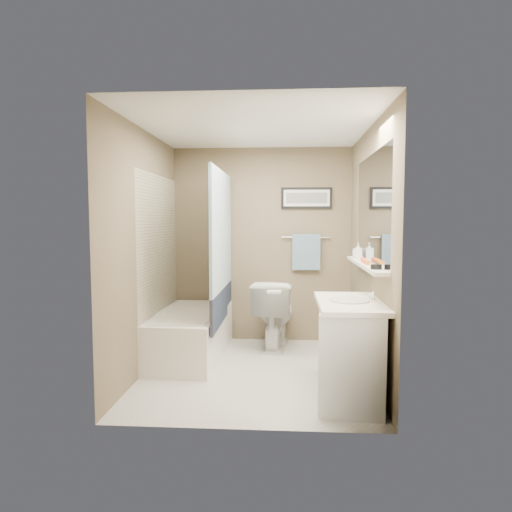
# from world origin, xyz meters

# --- Properties ---
(ground) EXTENTS (2.50, 2.50, 0.00)m
(ground) POSITION_xyz_m (0.00, 0.00, 0.00)
(ground) COLOR beige
(ground) RESTS_ON ground
(ceiling) EXTENTS (2.20, 2.50, 0.04)m
(ceiling) POSITION_xyz_m (0.00, 0.00, 2.38)
(ceiling) COLOR white
(ceiling) RESTS_ON wall_back
(wall_back) EXTENTS (2.20, 0.04, 2.40)m
(wall_back) POSITION_xyz_m (0.00, 1.23, 1.20)
(wall_back) COLOR brown
(wall_back) RESTS_ON ground
(wall_front) EXTENTS (2.20, 0.04, 2.40)m
(wall_front) POSITION_xyz_m (0.00, -1.23, 1.20)
(wall_front) COLOR brown
(wall_front) RESTS_ON ground
(wall_left) EXTENTS (0.04, 2.50, 2.40)m
(wall_left) POSITION_xyz_m (-1.08, 0.00, 1.20)
(wall_left) COLOR brown
(wall_left) RESTS_ON ground
(wall_right) EXTENTS (0.04, 2.50, 2.40)m
(wall_right) POSITION_xyz_m (1.08, 0.00, 1.20)
(wall_right) COLOR brown
(wall_right) RESTS_ON ground
(tile_surround) EXTENTS (0.02, 1.55, 2.00)m
(tile_surround) POSITION_xyz_m (-1.09, 0.50, 1.00)
(tile_surround) COLOR #BEB390
(tile_surround) RESTS_ON wall_left
(curtain_rod) EXTENTS (0.02, 1.55, 0.02)m
(curtain_rod) POSITION_xyz_m (-0.40, 0.50, 2.05)
(curtain_rod) COLOR silver
(curtain_rod) RESTS_ON wall_left
(curtain_upper) EXTENTS (0.03, 1.45, 1.28)m
(curtain_upper) POSITION_xyz_m (-0.40, 0.50, 1.40)
(curtain_upper) COLOR silver
(curtain_upper) RESTS_ON curtain_rod
(curtain_lower) EXTENTS (0.03, 1.45, 0.36)m
(curtain_lower) POSITION_xyz_m (-0.40, 0.50, 0.58)
(curtain_lower) COLOR #212B3E
(curtain_lower) RESTS_ON curtain_rod
(mirror) EXTENTS (0.02, 1.60, 1.00)m
(mirror) POSITION_xyz_m (1.09, -0.15, 1.62)
(mirror) COLOR silver
(mirror) RESTS_ON wall_right
(shelf) EXTENTS (0.12, 1.60, 0.03)m
(shelf) POSITION_xyz_m (1.04, -0.15, 1.10)
(shelf) COLOR silver
(shelf) RESTS_ON wall_right
(towel_bar) EXTENTS (0.60, 0.02, 0.02)m
(towel_bar) POSITION_xyz_m (0.55, 1.22, 1.30)
(towel_bar) COLOR silver
(towel_bar) RESTS_ON wall_back
(towel) EXTENTS (0.34, 0.05, 0.44)m
(towel) POSITION_xyz_m (0.55, 1.20, 1.12)
(towel) COLOR #8EB6CE
(towel) RESTS_ON towel_bar
(art_frame) EXTENTS (0.62, 0.02, 0.26)m
(art_frame) POSITION_xyz_m (0.55, 1.23, 1.78)
(art_frame) COLOR black
(art_frame) RESTS_ON wall_back
(art_mat) EXTENTS (0.56, 0.00, 0.20)m
(art_mat) POSITION_xyz_m (0.55, 1.22, 1.78)
(art_mat) COLOR white
(art_mat) RESTS_ON art_frame
(art_image) EXTENTS (0.50, 0.00, 0.13)m
(art_image) POSITION_xyz_m (0.55, 1.22, 1.78)
(art_image) COLOR #595959
(art_image) RESTS_ON art_mat
(door) EXTENTS (0.80, 0.02, 2.00)m
(door) POSITION_xyz_m (0.55, -1.24, 1.00)
(door) COLOR silver
(door) RESTS_ON wall_front
(door_handle) EXTENTS (0.10, 0.02, 0.02)m
(door_handle) POSITION_xyz_m (0.22, -1.19, 1.00)
(door_handle) COLOR silver
(door_handle) RESTS_ON door
(bathtub) EXTENTS (0.76, 1.53, 0.50)m
(bathtub) POSITION_xyz_m (-0.75, 0.46, 0.25)
(bathtub) COLOR white
(bathtub) RESTS_ON ground
(tub_rim) EXTENTS (0.56, 1.36, 0.02)m
(tub_rim) POSITION_xyz_m (-0.75, 0.46, 0.50)
(tub_rim) COLOR silver
(tub_rim) RESTS_ON bathtub
(toilet) EXTENTS (0.54, 0.84, 0.81)m
(toilet) POSITION_xyz_m (0.17, 0.91, 0.41)
(toilet) COLOR white
(toilet) RESTS_ON ground
(vanity) EXTENTS (0.60, 0.95, 0.80)m
(vanity) POSITION_xyz_m (0.85, -0.62, 0.40)
(vanity) COLOR white
(vanity) RESTS_ON ground
(countertop) EXTENTS (0.54, 0.96, 0.04)m
(countertop) POSITION_xyz_m (0.84, -0.62, 0.82)
(countertop) COLOR white
(countertop) RESTS_ON vanity
(sink_basin) EXTENTS (0.34, 0.34, 0.01)m
(sink_basin) POSITION_xyz_m (0.83, -0.62, 0.85)
(sink_basin) COLOR silver
(sink_basin) RESTS_ON countertop
(faucet_spout) EXTENTS (0.02, 0.02, 0.10)m
(faucet_spout) POSITION_xyz_m (1.03, -0.62, 0.89)
(faucet_spout) COLOR white
(faucet_spout) RESTS_ON countertop
(faucet_knob) EXTENTS (0.05, 0.05, 0.05)m
(faucet_knob) POSITION_xyz_m (1.03, -0.52, 0.87)
(faucet_knob) COLOR white
(faucet_knob) RESTS_ON countertop
(candle_bowl_near) EXTENTS (0.09, 0.09, 0.04)m
(candle_bowl_near) POSITION_xyz_m (1.04, -0.69, 1.14)
(candle_bowl_near) COLOR black
(candle_bowl_near) RESTS_ON shelf
(hair_brush_front) EXTENTS (0.06, 0.22, 0.04)m
(hair_brush_front) POSITION_xyz_m (1.04, -0.25, 1.14)
(hair_brush_front) COLOR orange
(hair_brush_front) RESTS_ON shelf
(hair_brush_back) EXTENTS (0.05, 0.22, 0.04)m
(hair_brush_back) POSITION_xyz_m (1.04, -0.10, 1.14)
(hair_brush_back) COLOR #E54920
(hair_brush_back) RESTS_ON shelf
(pink_comb) EXTENTS (0.05, 0.16, 0.01)m
(pink_comb) POSITION_xyz_m (1.04, 0.05, 1.12)
(pink_comb) COLOR pink
(pink_comb) RESTS_ON shelf
(glass_jar) EXTENTS (0.08, 0.08, 0.10)m
(glass_jar) POSITION_xyz_m (1.04, 0.36, 1.17)
(glass_jar) COLOR silver
(glass_jar) RESTS_ON shelf
(soap_bottle) EXTENTS (0.08, 0.08, 0.17)m
(soap_bottle) POSITION_xyz_m (1.04, 0.26, 1.20)
(soap_bottle) COLOR #999999
(soap_bottle) RESTS_ON shelf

